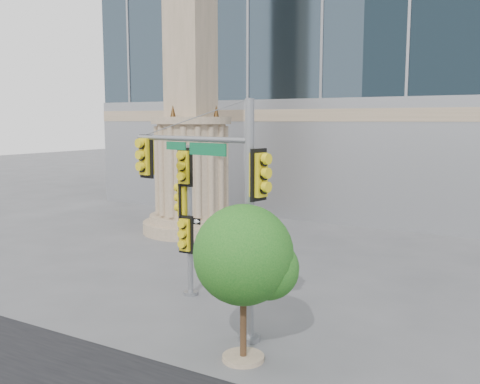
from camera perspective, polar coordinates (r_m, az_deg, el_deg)
The scene contains 5 objects.
ground at distance 13.75m, azimuth -6.51°, elevation -13.55°, with size 120.00×120.00×0.00m, color #545456.
monument at distance 23.63m, azimuth -5.23°, elevation 8.98°, with size 4.40×4.40×16.60m.
main_signal_pole at distance 12.34m, azimuth -2.46°, elevation 0.21°, with size 4.16×1.16×5.43m.
secondary_signal_pole at distance 14.99m, azimuth -5.75°, elevation -1.76°, with size 0.74×0.55×4.29m.
street_tree at distance 10.94m, azimuth 0.58°, elevation -7.17°, with size 2.11×2.06×3.29m.
Camera 1 is at (7.76, -10.21, 4.97)m, focal length 40.00 mm.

